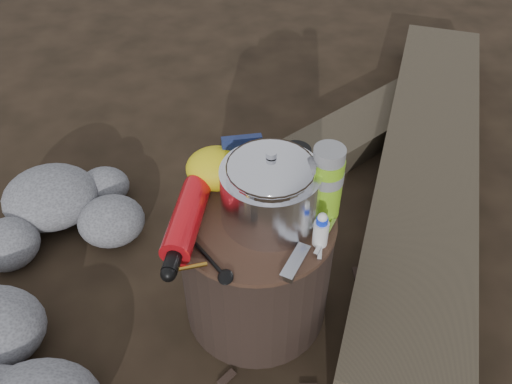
{
  "coord_description": "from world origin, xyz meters",
  "views": [
    {
      "loc": [
        -0.01,
        -0.97,
        1.38
      ],
      "look_at": [
        0.0,
        0.0,
        0.48
      ],
      "focal_mm": 37.9,
      "sensor_mm": 36.0,
      "label": 1
    }
  ],
  "objects_px": {
    "log_main": "(426,166)",
    "thermos": "(326,183)",
    "fuel_bottle": "(186,220)",
    "travel_mug": "(295,167)",
    "camping_pot": "(270,190)",
    "stump": "(256,267)"
  },
  "relations": [
    {
      "from": "stump",
      "to": "log_main",
      "type": "xyz_separation_m",
      "value": [
        0.64,
        0.57,
        -0.11
      ]
    },
    {
      "from": "fuel_bottle",
      "to": "travel_mug",
      "type": "relative_size",
      "value": 2.71
    },
    {
      "from": "stump",
      "to": "travel_mug",
      "type": "height_order",
      "value": "travel_mug"
    },
    {
      "from": "camping_pot",
      "to": "travel_mug",
      "type": "xyz_separation_m",
      "value": [
        0.07,
        0.14,
        -0.05
      ]
    },
    {
      "from": "thermos",
      "to": "log_main",
      "type": "bearing_deg",
      "value": 49.29
    },
    {
      "from": "camping_pot",
      "to": "travel_mug",
      "type": "distance_m",
      "value": 0.17
    },
    {
      "from": "fuel_bottle",
      "to": "thermos",
      "type": "relative_size",
      "value": 1.52
    },
    {
      "from": "fuel_bottle",
      "to": "travel_mug",
      "type": "xyz_separation_m",
      "value": [
        0.28,
        0.18,
        0.02
      ]
    },
    {
      "from": "thermos",
      "to": "travel_mug",
      "type": "bearing_deg",
      "value": 120.63
    },
    {
      "from": "stump",
      "to": "thermos",
      "type": "relative_size",
      "value": 2.02
    },
    {
      "from": "stump",
      "to": "camping_pot",
      "type": "bearing_deg",
      "value": -1.61
    },
    {
      "from": "fuel_bottle",
      "to": "thermos",
      "type": "distance_m",
      "value": 0.36
    },
    {
      "from": "stump",
      "to": "camping_pot",
      "type": "xyz_separation_m",
      "value": [
        0.04,
        -0.0,
        0.3
      ]
    },
    {
      "from": "travel_mug",
      "to": "stump",
      "type": "bearing_deg",
      "value": -127.09
    },
    {
      "from": "log_main",
      "to": "camping_pot",
      "type": "bearing_deg",
      "value": -119.43
    },
    {
      "from": "fuel_bottle",
      "to": "log_main",
      "type": "bearing_deg",
      "value": 45.16
    },
    {
      "from": "stump",
      "to": "log_main",
      "type": "height_order",
      "value": "stump"
    },
    {
      "from": "camping_pot",
      "to": "fuel_bottle",
      "type": "distance_m",
      "value": 0.22
    },
    {
      "from": "log_main",
      "to": "travel_mug",
      "type": "height_order",
      "value": "travel_mug"
    },
    {
      "from": "log_main",
      "to": "thermos",
      "type": "bearing_deg",
      "value": -113.32
    },
    {
      "from": "stump",
      "to": "travel_mug",
      "type": "relative_size",
      "value": 3.6
    },
    {
      "from": "travel_mug",
      "to": "thermos",
      "type": "bearing_deg",
      "value": -59.37
    }
  ]
}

